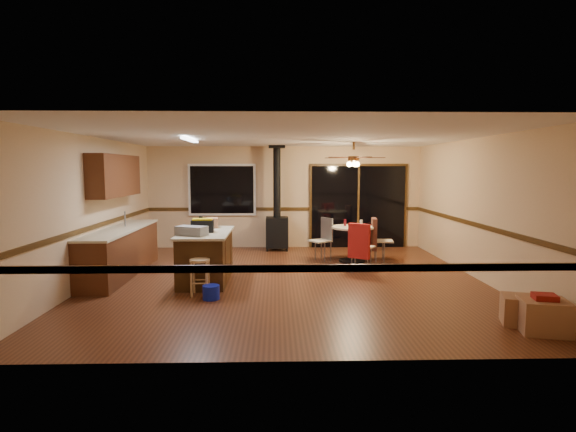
{
  "coord_description": "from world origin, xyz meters",
  "views": [
    {
      "loc": [
        -0.23,
        -8.06,
        2.03
      ],
      "look_at": [
        0.0,
        0.3,
        1.15
      ],
      "focal_mm": 28.0,
      "sensor_mm": 36.0,
      "label": 1
    }
  ],
  "objects_px": {
    "toolbox_grey": "(192,231)",
    "blue_bucket": "(211,292)",
    "bar_stool": "(200,277)",
    "kitchen_island": "(206,256)",
    "chair_near": "(360,241)",
    "chair_right": "(375,234)",
    "dining_table": "(352,238)",
    "box_corner_b": "(521,310)",
    "box_corner_a": "(544,316)",
    "chair_left": "(324,234)",
    "wood_stove": "(277,221)",
    "toolbox_black": "(203,226)",
    "box_under_window": "(217,243)"
  },
  "relations": [
    {
      "from": "toolbox_grey",
      "to": "blue_bucket",
      "type": "relative_size",
      "value": 1.9
    },
    {
      "from": "bar_stool",
      "to": "kitchen_island",
      "type": "bearing_deg",
      "value": 92.97
    },
    {
      "from": "chair_near",
      "to": "chair_right",
      "type": "height_order",
      "value": "same"
    },
    {
      "from": "bar_stool",
      "to": "dining_table",
      "type": "height_order",
      "value": "dining_table"
    },
    {
      "from": "chair_near",
      "to": "box_corner_b",
      "type": "bearing_deg",
      "value": -64.3
    },
    {
      "from": "toolbox_grey",
      "to": "box_corner_a",
      "type": "bearing_deg",
      "value": -25.85
    },
    {
      "from": "dining_table",
      "to": "chair_left",
      "type": "bearing_deg",
      "value": 165.67
    },
    {
      "from": "chair_near",
      "to": "box_corner_a",
      "type": "xyz_separation_m",
      "value": [
        1.65,
        -3.49,
        -0.39
      ]
    },
    {
      "from": "chair_right",
      "to": "box_corner_a",
      "type": "distance_m",
      "value": 4.57
    },
    {
      "from": "chair_near",
      "to": "box_corner_b",
      "type": "height_order",
      "value": "chair_near"
    },
    {
      "from": "wood_stove",
      "to": "toolbox_grey",
      "type": "xyz_separation_m",
      "value": [
        -1.47,
        -3.48,
        0.25
      ]
    },
    {
      "from": "kitchen_island",
      "to": "chair_near",
      "type": "distance_m",
      "value": 3.04
    },
    {
      "from": "wood_stove",
      "to": "bar_stool",
      "type": "relative_size",
      "value": 4.28
    },
    {
      "from": "kitchen_island",
      "to": "toolbox_grey",
      "type": "xyz_separation_m",
      "value": [
        -0.17,
        -0.43,
        0.53
      ]
    },
    {
      "from": "toolbox_black",
      "to": "dining_table",
      "type": "distance_m",
      "value": 3.45
    },
    {
      "from": "bar_stool",
      "to": "blue_bucket",
      "type": "xyz_separation_m",
      "value": [
        0.21,
        -0.24,
        -0.18
      ]
    },
    {
      "from": "blue_bucket",
      "to": "box_under_window",
      "type": "height_order",
      "value": "box_under_window"
    },
    {
      "from": "toolbox_black",
      "to": "bar_stool",
      "type": "bearing_deg",
      "value": -84.26
    },
    {
      "from": "wood_stove",
      "to": "box_corner_a",
      "type": "bearing_deg",
      "value": -60.35
    },
    {
      "from": "toolbox_grey",
      "to": "kitchen_island",
      "type": "bearing_deg",
      "value": 68.79
    },
    {
      "from": "box_under_window",
      "to": "box_corner_b",
      "type": "bearing_deg",
      "value": -49.44
    },
    {
      "from": "blue_bucket",
      "to": "box_corner_a",
      "type": "distance_m",
      "value": 4.61
    },
    {
      "from": "blue_bucket",
      "to": "wood_stove",
      "type": "bearing_deg",
      "value": 76.17
    },
    {
      "from": "toolbox_black",
      "to": "blue_bucket",
      "type": "distance_m",
      "value": 1.47
    },
    {
      "from": "bar_stool",
      "to": "blue_bucket",
      "type": "distance_m",
      "value": 0.37
    },
    {
      "from": "wood_stove",
      "to": "blue_bucket",
      "type": "relative_size",
      "value": 9.48
    },
    {
      "from": "box_under_window",
      "to": "toolbox_grey",
      "type": "bearing_deg",
      "value": -89.49
    },
    {
      "from": "blue_bucket",
      "to": "chair_near",
      "type": "relative_size",
      "value": 0.38
    },
    {
      "from": "blue_bucket",
      "to": "box_under_window",
      "type": "relative_size",
      "value": 0.55
    },
    {
      "from": "dining_table",
      "to": "blue_bucket",
      "type": "bearing_deg",
      "value": -133.99
    },
    {
      "from": "dining_table",
      "to": "chair_left",
      "type": "height_order",
      "value": "chair_left"
    },
    {
      "from": "wood_stove",
      "to": "box_corner_b",
      "type": "distance_m",
      "value": 6.37
    },
    {
      "from": "toolbox_grey",
      "to": "box_under_window",
      "type": "xyz_separation_m",
      "value": [
        -0.03,
        3.45,
        -0.79
      ]
    },
    {
      "from": "chair_right",
      "to": "box_corner_b",
      "type": "bearing_deg",
      "value": -76.16
    },
    {
      "from": "blue_bucket",
      "to": "box_under_window",
      "type": "distance_m",
      "value": 4.23
    },
    {
      "from": "wood_stove",
      "to": "toolbox_black",
      "type": "bearing_deg",
      "value": -113.27
    },
    {
      "from": "blue_bucket",
      "to": "chair_left",
      "type": "bearing_deg",
      "value": 54.76
    },
    {
      "from": "wood_stove",
      "to": "toolbox_black",
      "type": "relative_size",
      "value": 6.39
    },
    {
      "from": "wood_stove",
      "to": "chair_left",
      "type": "bearing_deg",
      "value": -51.46
    },
    {
      "from": "chair_right",
      "to": "box_under_window",
      "type": "xyz_separation_m",
      "value": [
        -3.66,
        1.34,
        -0.41
      ]
    },
    {
      "from": "chair_near",
      "to": "box_corner_b",
      "type": "xyz_separation_m",
      "value": [
        1.54,
        -3.19,
        -0.41
      ]
    },
    {
      "from": "bar_stool",
      "to": "chair_near",
      "type": "xyz_separation_m",
      "value": [
        2.89,
        1.69,
        0.3
      ]
    },
    {
      "from": "wood_stove",
      "to": "chair_right",
      "type": "bearing_deg",
      "value": -32.49
    },
    {
      "from": "kitchen_island",
      "to": "dining_table",
      "type": "height_order",
      "value": "kitchen_island"
    },
    {
      "from": "toolbox_black",
      "to": "chair_right",
      "type": "height_order",
      "value": "toolbox_black"
    },
    {
      "from": "kitchen_island",
      "to": "box_corner_b",
      "type": "distance_m",
      "value": 5.11
    },
    {
      "from": "toolbox_grey",
      "to": "chair_left",
      "type": "xyz_separation_m",
      "value": [
        2.5,
        2.19,
        -0.39
      ]
    },
    {
      "from": "bar_stool",
      "to": "box_under_window",
      "type": "relative_size",
      "value": 1.23
    },
    {
      "from": "toolbox_black",
      "to": "chair_left",
      "type": "distance_m",
      "value": 3.02
    },
    {
      "from": "wood_stove",
      "to": "box_corner_a",
      "type": "relative_size",
      "value": 4.57
    }
  ]
}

